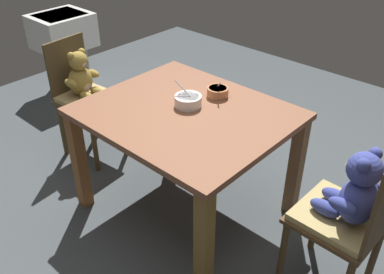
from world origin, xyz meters
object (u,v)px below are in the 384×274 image
at_px(teddy_chair_near_left, 84,89).
at_px(porridge_bowl_white_center, 188,101).
at_px(dining_table, 186,128).
at_px(sink_basin, 64,41).
at_px(teddy_chair_near_right, 352,205).
at_px(porridge_bowl_terracotta_far_center, 218,92).

xyz_separation_m(teddy_chair_near_left, porridge_bowl_white_center, (0.95, 0.07, 0.21)).
distance_m(dining_table, sink_basin, 2.12).
height_order(dining_table, porridge_bowl_white_center, porridge_bowl_white_center).
height_order(dining_table, teddy_chair_near_left, teddy_chair_near_left).
relative_size(teddy_chair_near_right, sink_basin, 1.24).
relative_size(porridge_bowl_white_center, sink_basin, 0.23).
distance_m(teddy_chair_near_right, sink_basin, 3.07).
xyz_separation_m(porridge_bowl_terracotta_far_center, sink_basin, (-2.07, 0.25, -0.26)).
bearing_deg(dining_table, porridge_bowl_terracotta_far_center, 86.60).
relative_size(porridge_bowl_terracotta_far_center, sink_basin, 0.18).
bearing_deg(teddy_chair_near_right, porridge_bowl_terracotta_far_center, -10.48).
relative_size(dining_table, teddy_chair_near_right, 1.23).
xyz_separation_m(teddy_chair_near_right, porridge_bowl_white_center, (-1.01, -0.01, 0.18)).
relative_size(teddy_chair_near_left, sink_basin, 1.18).
bearing_deg(porridge_bowl_terracotta_far_center, sink_basin, 173.12).
bearing_deg(sink_basin, porridge_bowl_terracotta_far_center, -6.88).
height_order(teddy_chair_near_right, teddy_chair_near_left, teddy_chair_near_right).
distance_m(dining_table, porridge_bowl_terracotta_far_center, 0.30).
bearing_deg(sink_basin, porridge_bowl_white_center, -12.75).
distance_m(porridge_bowl_terracotta_far_center, porridge_bowl_white_center, 0.21).
bearing_deg(dining_table, porridge_bowl_white_center, 121.52).
height_order(teddy_chair_near_right, sink_basin, teddy_chair_near_right).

